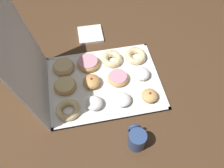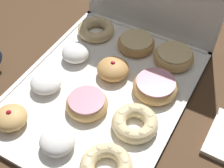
{
  "view_description": "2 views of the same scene",
  "coord_description": "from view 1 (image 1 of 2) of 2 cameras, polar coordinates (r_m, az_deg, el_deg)",
  "views": [
    {
      "loc": [
        -0.74,
        0.11,
        1.05
      ],
      "look_at": [
        -0.05,
        -0.03,
        0.05
      ],
      "focal_mm": 39.29,
      "sensor_mm": 36.0,
      "label": 1
    },
    {
      "loc": [
        0.3,
        -0.49,
        0.67
      ],
      "look_at": [
        0.03,
        0.01,
        0.03
      ],
      "focal_mm": 51.2,
      "sensor_mm": 36.0,
      "label": 2
    }
  ],
  "objects": [
    {
      "name": "box_lid_open",
      "position": [
        1.11,
        -19.49,
        5.17
      ],
      "size": [
        0.44,
        0.09,
        0.52
      ],
      "primitive_type": "cube",
      "rotation": [
        1.41,
        0.0,
        0.0
      ],
      "color": "white",
      "rests_on": "ground"
    },
    {
      "name": "donut_box",
      "position": [
        1.29,
        -1.78,
        0.3
      ],
      "size": [
        0.44,
        0.58,
        0.01
      ],
      "color": "white",
      "rests_on": "ground"
    },
    {
      "name": "cruller_donut_5",
      "position": [
        1.36,
        -0.05,
        5.87
      ],
      "size": [
        0.12,
        0.12,
        0.04
      ],
      "color": "beige",
      "rests_on": "donut_box"
    },
    {
      "name": "pink_frosted_donut_4",
      "position": [
        1.28,
        1.39,
        1.54
      ],
      "size": [
        0.11,
        0.11,
        0.04
      ],
      "color": "tan",
      "rests_on": "donut_box"
    },
    {
      "name": "glazed_ring_donut_10",
      "position": [
        1.27,
        -10.87,
        -0.38
      ],
      "size": [
        0.12,
        0.12,
        0.03
      ],
      "color": "tan",
      "rests_on": "donut_box"
    },
    {
      "name": "jelly_filled_donut_0",
      "position": [
        1.23,
        8.75,
        -2.69
      ],
      "size": [
        0.08,
        0.08,
        0.05
      ],
      "color": "tan",
      "rests_on": "donut_box"
    },
    {
      "name": "napkin_stack",
      "position": [
        1.53,
        -5.05,
        11.44
      ],
      "size": [
        0.15,
        0.15,
        0.01
      ],
      "primitive_type": "cube",
      "rotation": [
        0.0,
        0.0,
        -0.02
      ],
      "color": "white",
      "rests_on": "ground"
    },
    {
      "name": "powdered_filled_donut_6",
      "position": [
        1.19,
        -4.11,
        -4.44
      ],
      "size": [
        0.08,
        0.08,
        0.05
      ],
      "color": "white",
      "rests_on": "donut_box"
    },
    {
      "name": "glazed_ring_donut_11",
      "position": [
        1.35,
        -11.21,
        3.96
      ],
      "size": [
        0.12,
        0.12,
        0.04
      ],
      "color": "#E5B770",
      "rests_on": "donut_box"
    },
    {
      "name": "cruller_donut_2",
      "position": [
        1.38,
        5.52,
        6.54
      ],
      "size": [
        0.12,
        0.12,
        0.04
      ],
      "color": "beige",
      "rests_on": "donut_box"
    },
    {
      "name": "cruller_donut_9",
      "position": [
        1.19,
        -10.17,
        -5.9
      ],
      "size": [
        0.12,
        0.12,
        0.03
      ],
      "color": "#EACC8C",
      "rests_on": "donut_box"
    },
    {
      "name": "jelly_filled_donut_7",
      "position": [
        1.26,
        -4.71,
        0.46
      ],
      "size": [
        0.09,
        0.09,
        0.05
      ],
      "color": "tan",
      "rests_on": "donut_box"
    },
    {
      "name": "pink_frosted_donut_8",
      "position": [
        1.34,
        -5.56,
        4.92
      ],
      "size": [
        0.12,
        0.12,
        0.04
      ],
      "color": "tan",
      "rests_on": "donut_box"
    },
    {
      "name": "coffee_mug",
      "position": [
        1.09,
        5.82,
        -12.6
      ],
      "size": [
        0.1,
        0.08,
        0.09
      ],
      "color": "navy",
      "rests_on": "ground"
    },
    {
      "name": "powdered_filled_donut_1",
      "position": [
        1.3,
        6.98,
        2.37
      ],
      "size": [
        0.08,
        0.08,
        0.04
      ],
      "color": "white",
      "rests_on": "donut_box"
    },
    {
      "name": "powdered_filled_donut_3",
      "position": [
        1.2,
        2.45,
        -3.65
      ],
      "size": [
        0.08,
        0.08,
        0.04
      ],
      "color": "white",
      "rests_on": "donut_box"
    },
    {
      "name": "ground_plane",
      "position": [
        1.29,
        -1.77,
        0.16
      ],
      "size": [
        3.0,
        3.0,
        0.0
      ],
      "primitive_type": "plane",
      "color": "#4C331E"
    }
  ]
}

